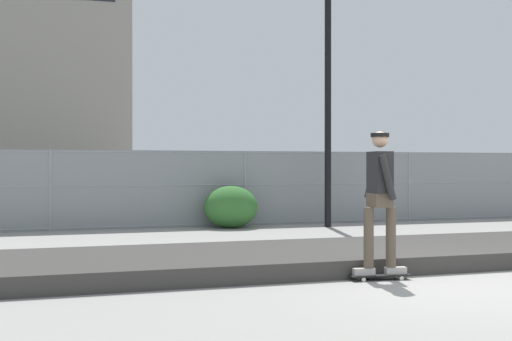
{
  "coord_description": "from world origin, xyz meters",
  "views": [
    {
      "loc": [
        -5.01,
        -7.12,
        1.48
      ],
      "look_at": [
        -0.85,
        5.5,
        1.39
      ],
      "focal_mm": 47.81,
      "sensor_mm": 36.0,
      "label": 1
    }
  ],
  "objects_px": {
    "parked_car_near": "(42,190)",
    "shrub_center": "(231,207)",
    "street_lamp": "(328,52)",
    "skateboard": "(380,276)",
    "skater": "(380,192)",
    "parked_car_mid": "(259,188)"
  },
  "relations": [
    {
      "from": "parked_car_near",
      "to": "shrub_center",
      "type": "bearing_deg",
      "value": -36.94
    },
    {
      "from": "street_lamp",
      "to": "shrub_center",
      "type": "relative_size",
      "value": 5.26
    },
    {
      "from": "parked_car_near",
      "to": "shrub_center",
      "type": "distance_m",
      "value": 5.33
    },
    {
      "from": "skateboard",
      "to": "skater",
      "type": "distance_m",
      "value": 1.08
    },
    {
      "from": "street_lamp",
      "to": "parked_car_mid",
      "type": "height_order",
      "value": "street_lamp"
    },
    {
      "from": "shrub_center",
      "to": "parked_car_near",
      "type": "bearing_deg",
      "value": 143.06
    },
    {
      "from": "skateboard",
      "to": "street_lamp",
      "type": "height_order",
      "value": "street_lamp"
    },
    {
      "from": "skater",
      "to": "parked_car_near",
      "type": "xyz_separation_m",
      "value": [
        -4.03,
        10.92,
        -0.3
      ]
    },
    {
      "from": "skateboard",
      "to": "street_lamp",
      "type": "distance_m",
      "value": 8.77
    },
    {
      "from": "skateboard",
      "to": "street_lamp",
      "type": "xyz_separation_m",
      "value": [
        2.54,
        7.27,
        4.19
      ]
    },
    {
      "from": "street_lamp",
      "to": "shrub_center",
      "type": "distance_m",
      "value": 4.43
    },
    {
      "from": "skateboard",
      "to": "parked_car_near",
      "type": "bearing_deg",
      "value": 110.26
    },
    {
      "from": "skater",
      "to": "street_lamp",
      "type": "xyz_separation_m",
      "value": [
        2.54,
        7.27,
        3.12
      ]
    },
    {
      "from": "skater",
      "to": "shrub_center",
      "type": "distance_m",
      "value": 7.75
    },
    {
      "from": "shrub_center",
      "to": "skater",
      "type": "bearing_deg",
      "value": -91.62
    },
    {
      "from": "parked_car_near",
      "to": "skateboard",
      "type": "bearing_deg",
      "value": -69.74
    },
    {
      "from": "skateboard",
      "to": "shrub_center",
      "type": "height_order",
      "value": "shrub_center"
    },
    {
      "from": "parked_car_near",
      "to": "shrub_center",
      "type": "xyz_separation_m",
      "value": [
        4.25,
        -3.19,
        -0.34
      ]
    },
    {
      "from": "parked_car_mid",
      "to": "shrub_center",
      "type": "relative_size",
      "value": 3.39
    },
    {
      "from": "skateboard",
      "to": "parked_car_mid",
      "type": "height_order",
      "value": "parked_car_mid"
    },
    {
      "from": "skater",
      "to": "street_lamp",
      "type": "distance_m",
      "value": 8.31
    },
    {
      "from": "skater",
      "to": "parked_car_near",
      "type": "bearing_deg",
      "value": 110.26
    }
  ]
}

